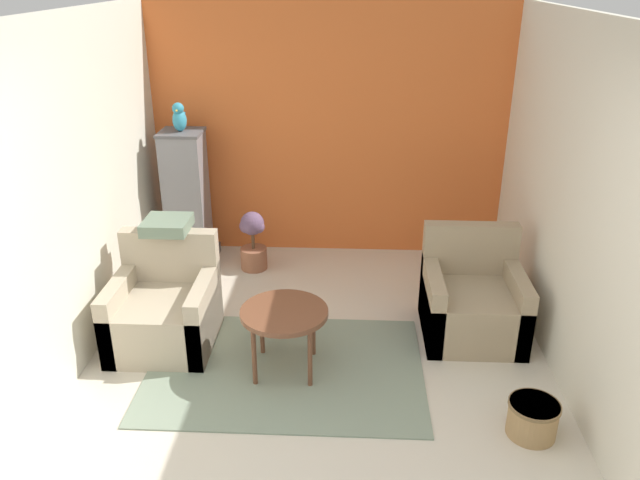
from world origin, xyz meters
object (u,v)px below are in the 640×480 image
armchair_left (165,311)px  potted_plant (253,240)px  coffee_table (284,316)px  birdcage (187,201)px  wicker_basket (533,417)px  parrot (179,118)px  armchair_right (472,303)px

armchair_left → potted_plant: size_ratio=1.42×
armchair_left → coffee_table: bearing=-18.5°
coffee_table → birdcage: 2.26m
armchair_left → wicker_basket: bearing=-19.9°
potted_plant → parrot: bearing=167.1°
birdcage → wicker_basket: size_ratio=4.10×
birdcage → potted_plant: bearing=-12.7°
coffee_table → armchair_left: (-1.02, 0.34, -0.19)m
coffee_table → armchair_right: size_ratio=0.75×
birdcage → potted_plant: size_ratio=2.25×
parrot → potted_plant: size_ratio=0.46×
coffee_table → birdcage: bearing=122.0°
armchair_left → armchair_right: 2.56m
potted_plant → coffee_table: bearing=-73.9°
wicker_basket → armchair_left: bearing=160.1°
birdcage → armchair_left: bearing=-83.8°
armchair_left → parrot: parrot is taller
coffee_table → armchair_left: armchair_left is taller
coffee_table → armchair_left: size_ratio=0.75×
parrot → wicker_basket: bearing=-41.3°
parrot → potted_plant: 1.41m
armchair_left → parrot: (-0.17, 1.57, 1.25)m
armchair_right → potted_plant: bearing=150.6°
armchair_right → parrot: parrot is taller
parrot → birdcage: bearing=-90.0°
armchair_left → parrot: size_ratio=3.05×
armchair_right → potted_plant: size_ratio=1.42×
birdcage → potted_plant: 0.79m
armchair_right → birdcage: birdcage is taller
wicker_basket → armchair_right: bearing=98.9°
armchair_right → parrot: size_ratio=3.05×
parrot → armchair_right: bearing=-25.6°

